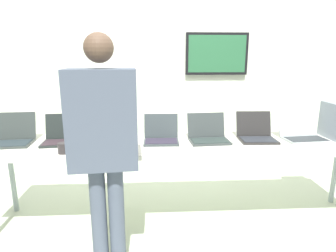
% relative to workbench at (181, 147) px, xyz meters
% --- Properties ---
extents(ground, '(8.00, 8.00, 0.04)m').
position_rel_workbench_xyz_m(ground, '(0.00, 0.00, -0.75)').
color(ground, '#B2BDA6').
extents(back_wall, '(8.00, 0.11, 2.46)m').
position_rel_workbench_xyz_m(back_wall, '(0.01, 1.13, 0.51)').
color(back_wall, silver).
rests_on(back_wall, ground).
extents(workbench, '(3.49, 0.70, 0.77)m').
position_rel_workbench_xyz_m(workbench, '(0.00, 0.00, 0.00)').
color(workbench, silver).
rests_on(workbench, ground).
extents(laptop_station_0, '(0.38, 0.34, 0.26)m').
position_rel_workbench_xyz_m(laptop_station_0, '(-1.50, 0.05, 0.11)').
color(laptop_station_0, '#333B38').
rests_on(laptop_station_0, workbench).
extents(laptop_station_1, '(0.33, 0.32, 0.24)m').
position_rel_workbench_xyz_m(laptop_station_1, '(-1.07, 0.05, 0.10)').
color(laptop_station_1, '#202725').
rests_on(laptop_station_1, workbench).
extents(laptop_station_2, '(0.37, 0.32, 0.27)m').
position_rel_workbench_xyz_m(laptop_station_2, '(-0.63, 0.03, 0.11)').
color(laptop_station_2, black).
rests_on(laptop_station_2, workbench).
extents(laptop_station_3, '(0.31, 0.30, 0.23)m').
position_rel_workbench_xyz_m(laptop_station_3, '(-0.18, 0.03, 0.10)').
color(laptop_station_3, '#343D3F').
rests_on(laptop_station_3, workbench).
extents(laptop_station_4, '(0.37, 0.32, 0.24)m').
position_rel_workbench_xyz_m(laptop_station_4, '(0.25, 0.03, 0.10)').
color(laptop_station_4, '#343B3A').
rests_on(laptop_station_4, workbench).
extents(laptop_station_5, '(0.33, 0.32, 0.24)m').
position_rel_workbench_xyz_m(laptop_station_5, '(0.70, 0.05, 0.10)').
color(laptop_station_5, '#262524').
rests_on(laptop_station_5, workbench).
extents(laptop_station_6, '(0.40, 0.36, 0.22)m').
position_rel_workbench_xyz_m(laptop_station_6, '(1.13, 0.04, 0.10)').
color(laptop_station_6, '#ABB6B7').
rests_on(laptop_station_6, workbench).
extents(person, '(0.47, 0.61, 1.67)m').
position_rel_workbench_xyz_m(person, '(-0.58, -0.62, 0.28)').
color(person, '#4D5768').
rests_on(person, ground).
extents(coffee_mug, '(0.09, 0.09, 0.08)m').
position_rel_workbench_xyz_m(coffee_mug, '(-0.96, -0.25, 0.09)').
color(coffee_mug, '#302B2D').
rests_on(coffee_mug, workbench).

